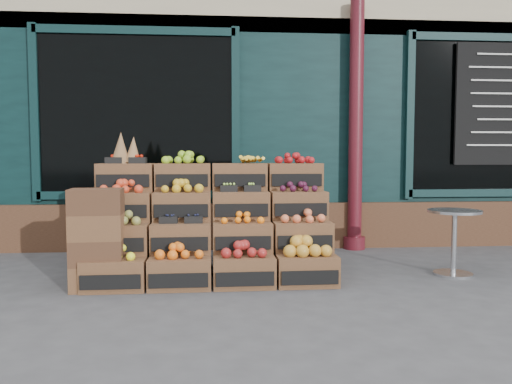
{
  "coord_description": "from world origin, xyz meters",
  "views": [
    {
      "loc": [
        -0.59,
        -4.31,
        1.21
      ],
      "look_at": [
        -0.2,
        0.7,
        0.85
      ],
      "focal_mm": 35.0,
      "sensor_mm": 36.0,
      "label": 1
    }
  ],
  "objects": [
    {
      "name": "crate_display",
      "position": [
        -0.65,
        0.75,
        0.45
      ],
      "size": [
        2.35,
        1.17,
        1.46
      ],
      "rotation": [
        0.0,
        0.0,
        0.01
      ],
      "color": "brown",
      "rests_on": "ground"
    },
    {
      "name": "ground",
      "position": [
        0.0,
        0.0,
        0.0
      ],
      "size": [
        60.0,
        60.0,
        0.0
      ],
      "primitive_type": "plane",
      "color": "#434346",
      "rests_on": "ground"
    },
    {
      "name": "shop_facade",
      "position": [
        0.0,
        5.11,
        2.4
      ],
      "size": [
        12.0,
        6.24,
        4.8
      ],
      "color": "black",
      "rests_on": "ground"
    },
    {
      "name": "bistro_table",
      "position": [
        1.8,
        0.53,
        0.42
      ],
      "size": [
        0.53,
        0.53,
        0.67
      ],
      "rotation": [
        0.0,
        0.0,
        -0.26
      ],
      "color": "#B7B8BE",
      "rests_on": "ground"
    },
    {
      "name": "shopkeeper",
      "position": [
        -1.32,
        2.93,
        1.06
      ],
      "size": [
        0.81,
        0.56,
        2.12
      ],
      "primitive_type": "imported",
      "rotation": [
        0.0,
        0.0,
        3.06
      ],
      "color": "#164F19",
      "rests_on": "ground"
    },
    {
      "name": "spare_crates",
      "position": [
        -1.68,
        0.26,
        0.46
      ],
      "size": [
        0.48,
        0.35,
        0.92
      ],
      "rotation": [
        0.0,
        0.0,
        0.06
      ],
      "color": "brown",
      "rests_on": "ground"
    }
  ]
}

